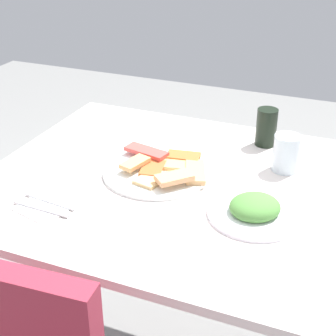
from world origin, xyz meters
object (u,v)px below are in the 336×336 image
Objects in this scene: salad_plate_greens at (255,210)px; soda_can at (266,127)px; fork at (50,201)px; drinking_glass at (286,153)px; paper_napkin at (46,206)px; spoon at (42,208)px; pide_platter at (160,170)px; dining_table at (176,206)px.

soda_can is at bearing -81.09° from salad_plate_greens.
soda_can reaches higher than fork.
drinking_glass reaches higher than paper_napkin.
fork is 0.97× the size of spoon.
soda_can is (-0.24, -0.31, 0.05)m from pide_platter.
fork is at bearing 42.26° from dining_table.
salad_plate_greens is 1.94× the size of soda_can.
paper_napkin is at bearing 52.66° from soda_can.
fork and spoon have the same top height.
spoon is at bearing 54.96° from pide_platter.
fork is (0.00, -0.02, 0.00)m from paper_napkin.
drinking_glass reaches higher than dining_table.
spoon is at bearing 53.50° from soda_can.
pide_platter reaches higher than fork.
salad_plate_greens is at bearing -158.14° from spoon.
spoon is (0.00, 0.04, 0.00)m from fork.
dining_table is 0.29m from salad_plate_greens.
salad_plate_greens is (-0.25, 0.09, 0.11)m from dining_table.
spoon is (0.51, 0.18, -0.01)m from salad_plate_greens.
soda_can is 0.75m from spoon.
fork is at bearing 51.36° from pide_platter.
dining_table is 9.81× the size of drinking_glass.
salad_plate_greens is at bearing 159.26° from dining_table.
drinking_glass is (-0.33, -0.16, 0.04)m from pide_platter.
salad_plate_greens is 2.17× the size of drinking_glass.
salad_plate_greens is (-0.30, 0.11, 0.01)m from pide_platter.
pide_platter is (0.06, -0.02, 0.10)m from dining_table.
fork reaches higher than paper_napkin.
drinking_glass is 0.66× the size of spoon.
pide_platter is at bearing -19.30° from dining_table.
spoon is (0.44, 0.60, -0.06)m from soda_can.
pide_platter is at bearing -126.77° from paper_napkin.
drinking_glass is at bearing -95.27° from salad_plate_greens.
drinking_glass reaches higher than fork.
dining_table is 4.53× the size of salad_plate_greens.
pide_platter is 1.91× the size of spoon.
paper_napkin is at bearing -87.51° from spoon.
salad_plate_greens is 0.43m from soda_can.
dining_table is 6.46× the size of spoon.
drinking_glass is at bearing -141.05° from paper_napkin.
soda_can reaches higher than paper_napkin.
dining_table is at bearing 60.78° from soda_can.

